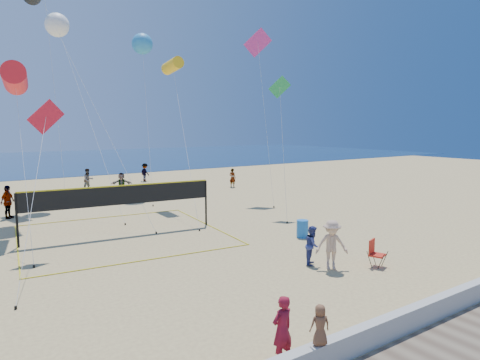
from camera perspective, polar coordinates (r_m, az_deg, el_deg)
ground at (r=14.00m, az=9.86°, el=-15.05°), size 120.00×120.00×0.00m
ocean at (r=72.03m, az=-26.84°, el=2.24°), size 140.00×50.00×0.03m
seawall at (r=12.10m, az=20.29°, el=-17.55°), size 32.00×0.30×0.60m
woman at (r=10.11m, az=5.65°, el=-19.24°), size 0.60×0.42×1.56m
toddler at (r=9.80m, az=10.62°, el=-18.47°), size 0.52×0.43×0.90m
bystander_a at (r=16.77m, az=9.65°, el=-8.56°), size 0.92×0.90×1.50m
bystander_b at (r=16.32m, az=12.13°, el=-8.44°), size 1.37×1.24×1.84m
far_person_0 at (r=27.86m, az=-28.58°, el=-2.60°), size 1.08×1.16×1.92m
far_person_1 at (r=34.02m, az=-15.51°, el=-0.51°), size 1.68×1.09×1.73m
far_person_2 at (r=37.09m, az=-1.01°, el=0.29°), size 0.62×0.71×1.63m
far_person_3 at (r=37.06m, az=-19.59°, el=0.02°), size 1.01×0.86×1.83m
far_person_4 at (r=42.03m, az=-12.55°, el=1.00°), size 0.89×1.24×1.73m
camp_chair at (r=17.12m, az=17.53°, el=-9.07°), size 0.69×0.80×1.14m
trash_barrel at (r=20.71m, az=8.32°, el=-6.45°), size 0.61×0.61×0.83m
volleyball_net at (r=21.46m, az=-15.61°, el=-2.70°), size 10.01×9.88×2.46m
kite_0 at (r=23.59m, az=-27.82°, el=11.87°), size 1.49×7.58×8.25m
kite_2 at (r=29.36m, az=-8.98°, el=14.80°), size 2.75×8.63×9.74m
kite_3 at (r=19.11m, az=-24.59°, el=6.65°), size 2.90×5.90×6.39m
kite_4 at (r=25.93m, az=5.38°, el=11.10°), size 2.18×3.09×8.27m
kite_5 at (r=31.74m, az=2.46°, el=17.11°), size 2.47×4.30×12.22m
kite_6 at (r=32.62m, az=-23.21°, el=18.45°), size 2.08×10.27×12.74m
kite_7 at (r=34.89m, az=-12.91°, el=17.27°), size 2.67×6.50×12.28m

